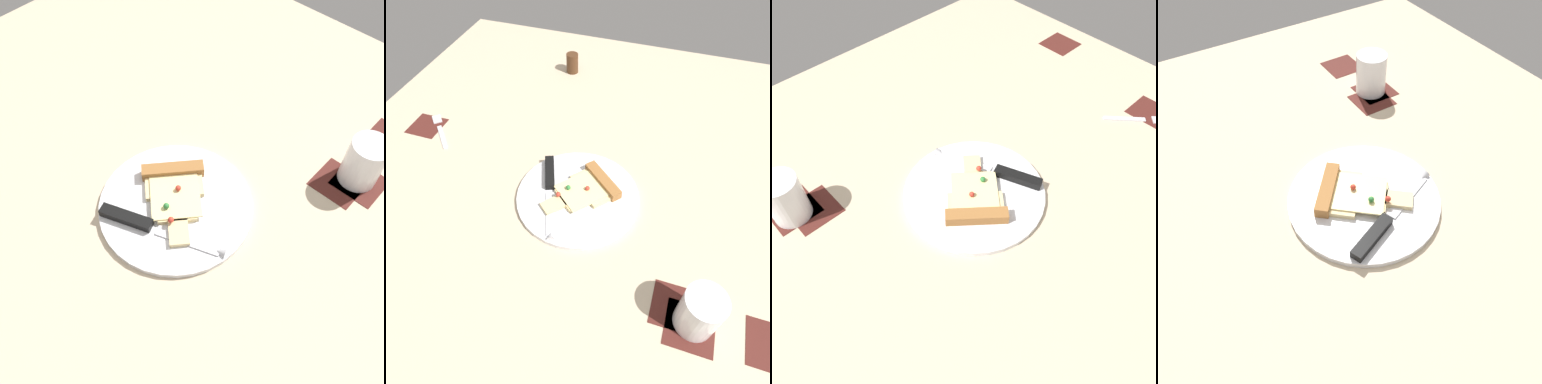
{
  "view_description": "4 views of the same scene",
  "coord_description": "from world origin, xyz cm",
  "views": [
    {
      "loc": [
        39.44,
        -31.55,
        67.8
      ],
      "look_at": [
        8.36,
        1.53,
        2.12
      ],
      "focal_mm": 39.87,
      "sensor_mm": 36.0,
      "label": 1
    },
    {
      "loc": [
        56.54,
        14.29,
        64.37
      ],
      "look_at": [
        8.79,
        -1.5,
        3.9
      ],
      "focal_mm": 32.49,
      "sensor_mm": 36.0,
      "label": 2
    },
    {
      "loc": [
        -27.01,
        33.92,
        63.74
      ],
      "look_at": [
        7.82,
        0.62,
        2.8
      ],
      "focal_mm": 36.83,
      "sensor_mm": 36.0,
      "label": 3
    },
    {
      "loc": [
        -18.6,
        -38.73,
        55.38
      ],
      "look_at": [
        5.44,
        -0.25,
        2.28
      ],
      "focal_mm": 34.9,
      "sensor_mm": 36.0,
      "label": 4
    }
  ],
  "objects": [
    {
      "name": "pepper_shaker",
      "position": [
        -44.17,
        -20.99,
        3.16
      ],
      "size": [
        3.9,
        3.9,
        6.32
      ],
      "primitive_type": "cylinder",
      "color": "#4C2D19",
      "rests_on": "ground_plane"
    },
    {
      "name": "knife",
      "position": [
        7.67,
        -8.88,
        1.72
      ],
      "size": [
        23.05,
        10.91,
        2.45
      ],
      "rotation": [
        0.0,
        0.0,
        5.1
      ],
      "color": "silver",
      "rests_on": "plate"
    },
    {
      "name": "drinking_glass",
      "position": [
        28.7,
        27.25,
        4.98
      ],
      "size": [
        7.38,
        7.38,
        9.95
      ],
      "primitive_type": "cylinder",
      "color": "white",
      "rests_on": "ground_plane"
    },
    {
      "name": "fork",
      "position": [
        -3.78,
        -46.79,
        0.4
      ],
      "size": [
        12.5,
        11.66,
        0.8
      ],
      "rotation": [
        0.0,
        0.0,
        2.31
      ],
      "color": "silver",
      "rests_on": "ground_plane"
    },
    {
      "name": "pizza_slice",
      "position": [
        5.53,
        -0.27,
        1.9
      ],
      "size": [
        18.26,
        17.28,
        2.41
      ],
      "rotation": [
        0.0,
        0.0,
        4.0
      ],
      "color": "beige",
      "rests_on": "plate"
    },
    {
      "name": "ground_plane",
      "position": [
        0.03,
        -0.01,
        -1.5
      ],
      "size": [
        139.89,
        139.89,
        3.0
      ],
      "color": "#C6B293",
      "rests_on": "ground"
    },
    {
      "name": "plate",
      "position": [
        7.51,
        -1.96,
        0.56
      ],
      "size": [
        28.82,
        28.82,
        1.12
      ],
      "primitive_type": "cylinder",
      "color": "silver",
      "rests_on": "ground_plane"
    }
  ]
}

